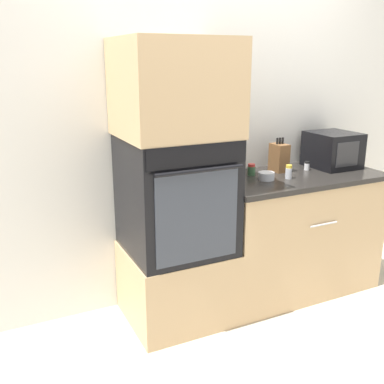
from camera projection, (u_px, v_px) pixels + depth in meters
name	position (u px, v px, depth m)	size (l,w,h in m)	color
ground_plane	(242.00, 326.00, 2.90)	(12.00, 12.00, 0.00)	beige
wall_back	(199.00, 121.00, 3.09)	(8.00, 0.05, 2.50)	silver
oven_cabinet_base	(177.00, 283.00, 2.95)	(0.65, 0.60, 0.49)	tan
wall_oven	(176.00, 195.00, 2.78)	(0.62, 0.64, 0.73)	black
oven_cabinet_upper	(175.00, 88.00, 2.60)	(0.65, 0.60, 0.56)	tan
counter_unit	(293.00, 232.00, 3.28)	(1.23, 0.63, 0.88)	tan
microwave	(333.00, 150.00, 3.34)	(0.32, 0.35, 0.26)	black
knife_block	(279.00, 157.00, 3.22)	(0.09, 0.14, 0.24)	brown
bowl	(266.00, 176.00, 3.01)	(0.11, 0.11, 0.05)	silver
condiment_jar_near	(289.00, 172.00, 3.03)	(0.05, 0.05, 0.09)	silver
condiment_jar_mid	(251.00, 170.00, 3.12)	(0.05, 0.05, 0.08)	#427047
condiment_jar_far	(307.00, 166.00, 3.27)	(0.04, 0.04, 0.06)	silver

